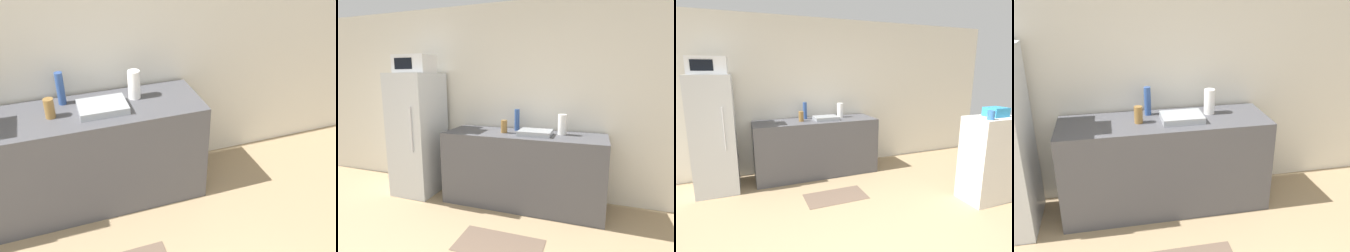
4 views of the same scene
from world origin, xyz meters
The scene contains 9 objects.
wall_back centered at (0.00, 3.12, 1.30)m, with size 8.00×0.06×2.60m, color silver.
refrigerator centered at (-1.25, 2.69, 0.84)m, with size 0.57×0.68×1.68m.
microwave centered at (-1.25, 2.69, 1.80)m, with size 0.49×0.34×0.24m.
counter centered at (0.27, 2.75, 0.47)m, with size 2.01×0.63×0.93m, color #4C4C51.
sink_basin centered at (0.43, 2.71, 0.96)m, with size 0.39×0.30×0.06m, color #9EA3A8.
bottle_tall centered at (0.13, 2.93, 1.07)m, with size 0.07×0.07×0.28m, color #2D4C8C.
bottle_short centered at (0.02, 2.73, 1.01)m, with size 0.08×0.08×0.16m, color olive.
paper_towel_roll centered at (0.73, 2.84, 1.05)m, with size 0.11×0.11×0.25m, color white.
kitchen_rug centered at (0.28, 1.82, 0.00)m, with size 0.85×0.45×0.01m, color brown.
Camera 2 is at (1.09, -0.35, 1.60)m, focal length 28.00 mm.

